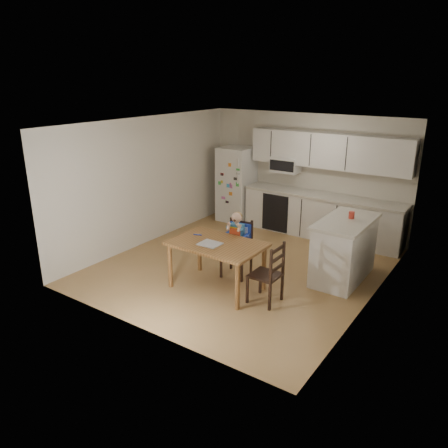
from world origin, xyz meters
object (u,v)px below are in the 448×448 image
dining_table (217,249)px  chair_side (271,270)px  chair_booster (238,237)px  red_cup (352,215)px  kitchen_island (344,249)px  refrigerator (236,184)px

dining_table → chair_side: bearing=3.0°
chair_booster → red_cup: bearing=24.5°
red_cup → dining_table: bearing=-134.2°
kitchen_island → chair_booster: chair_booster is taller
refrigerator → red_cup: refrigerator is taller
refrigerator → kitchen_island: size_ratio=1.22×
dining_table → chair_booster: size_ratio=1.28×
chair_booster → chair_side: bearing=-38.5°
kitchen_island → red_cup: (0.03, 0.11, 0.57)m
dining_table → chair_side: (0.94, 0.05, -0.13)m
refrigerator → red_cup: 3.55m
red_cup → chair_side: red_cup is taller
red_cup → dining_table: size_ratio=0.08×
chair_side → refrigerator: bearing=-139.3°
kitchen_island → chair_side: size_ratio=1.47×
kitchen_island → chair_booster: 1.76m
red_cup → chair_booster: (-1.56, -0.98, -0.41)m
refrigerator → chair_side: size_ratio=1.79×
chair_booster → chair_side: size_ratio=1.18×
chair_booster → kitchen_island: bearing=21.9°
red_cup → kitchen_island: bearing=-105.4°
refrigerator → red_cup: (3.21, -1.51, 0.24)m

